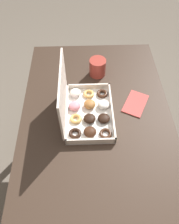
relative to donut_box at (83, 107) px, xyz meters
name	(u,v)px	position (x,y,z in m)	size (l,w,h in m)	color
ground_plane	(94,180)	(-0.05, -0.06, -0.81)	(8.00, 8.00, 0.00)	#6B6054
dining_table	(96,136)	(-0.05, -0.06, -0.17)	(1.18, 0.72, 0.76)	#38281E
donut_box	(83,107)	(0.00, 0.00, 0.00)	(0.33, 0.23, 0.26)	white
coffee_mug	(98,67)	(0.28, -0.08, 0.00)	(0.09, 0.09, 0.10)	#A3382D
paper_napkin	(135,103)	(0.05, -0.26, -0.05)	(0.18, 0.16, 0.01)	#CC4C47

